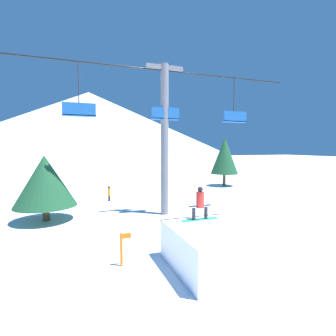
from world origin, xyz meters
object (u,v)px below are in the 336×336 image
at_px(snowboarder, 200,204).
at_px(distant_skier, 109,193).
at_px(trail_marker, 122,248).
at_px(snow_ramp, 213,248).
at_px(pine_tree_near, 45,181).

distance_m(snowboarder, distant_skier, 12.30).
xyz_separation_m(snowboarder, trail_marker, (-3.08, 0.18, -1.45)).
distance_m(snow_ramp, pine_tree_near, 10.82).
bearing_deg(snow_ramp, trail_marker, 157.18).
distance_m(snowboarder, pine_tree_near, 9.85).
relative_size(snowboarder, trail_marker, 1.24).
distance_m(snow_ramp, trail_marker, 3.29).
bearing_deg(distant_skier, snow_ramp, -81.60).
bearing_deg(pine_tree_near, distant_skier, 46.22).
bearing_deg(snowboarder, trail_marker, 176.74).
xyz_separation_m(snow_ramp, trail_marker, (-3.03, 1.28, -0.07)).
bearing_deg(distant_skier, trail_marker, -95.25).
bearing_deg(distant_skier, snowboarder, -80.65).
bearing_deg(trail_marker, snowboarder, -3.26).
relative_size(pine_tree_near, distant_skier, 3.16).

